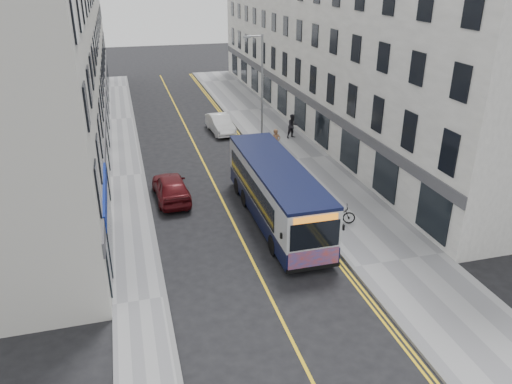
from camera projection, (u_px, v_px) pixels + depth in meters
ground at (256, 268)px, 21.51m from camera, size 140.00×140.00×0.00m
pavement_east at (298, 159)px, 33.55m from camera, size 4.50×64.00×0.12m
pavement_west at (127, 176)px, 30.85m from camera, size 2.00×64.00×0.12m
kerb_east at (266, 162)px, 33.01m from camera, size 0.18×64.00×0.13m
kerb_west at (143, 174)px, 31.09m from camera, size 0.18×64.00×0.13m
road_centre_line at (207, 169)px, 32.07m from camera, size 0.12×64.00×0.01m
road_dbl_yellow_inner at (260, 164)px, 32.93m from camera, size 0.10×64.00×0.01m
road_dbl_yellow_outer at (263, 164)px, 32.97m from camera, size 0.10×64.00×0.01m
terrace_east at (325, 41)px, 40.10m from camera, size 6.00×46.00×13.00m
terrace_west at (55, 51)px, 35.17m from camera, size 6.00×46.00×13.00m
streetlamp at (261, 91)px, 33.04m from camera, size 1.32×0.18×8.00m
city_bus at (276, 191)px, 24.86m from camera, size 2.45×10.47×3.04m
bicycle at (337, 214)px, 24.86m from camera, size 1.96×1.26×0.97m
pedestrian_near at (276, 142)px, 33.89m from camera, size 0.71×0.52×1.79m
pedestrian_far at (293, 126)px, 37.28m from camera, size 1.02×0.89×1.81m
car_white at (220, 124)px, 38.97m from camera, size 1.75×4.32×1.39m
car_maroon at (171, 187)px, 27.58m from camera, size 1.96×4.45×1.49m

